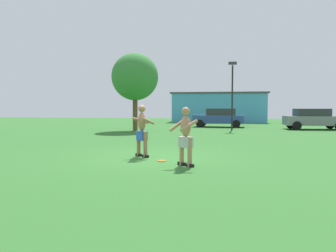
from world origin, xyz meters
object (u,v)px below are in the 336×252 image
car_gray_mid_lot (313,119)px  player_with_cap (186,134)px  player_in_blue (142,129)px  lamp_post (232,88)px  tree_right_field (135,77)px  car_blue_near_post (220,117)px  frisbee (162,161)px

car_gray_mid_lot → player_with_cap: bearing=-115.5°
player_with_cap → player_in_blue: size_ratio=0.96×
car_gray_mid_lot → lamp_post: size_ratio=0.87×
player_in_blue → tree_right_field: (-3.41, 12.14, 2.93)m
car_blue_near_post → car_gray_mid_lot: 7.35m
player_in_blue → lamp_post: lamp_post is taller
player_with_cap → car_blue_near_post: size_ratio=0.38×
car_blue_near_post → frisbee: bearing=-95.7°
frisbee → car_gray_mid_lot: size_ratio=0.06×
frisbee → player_with_cap: bearing=-40.9°
player_in_blue → player_with_cap: bearing=-42.8°
player_with_cap → frisbee: player_with_cap is taller
player_in_blue → tree_right_field: 12.94m
player_with_cap → tree_right_field: size_ratio=0.30×
car_gray_mid_lot → car_blue_near_post: bearing=163.7°
player_with_cap → lamp_post: lamp_post is taller
player_in_blue → car_blue_near_post: 17.67m
frisbee → tree_right_field: 14.15m
player_with_cap → player_in_blue: bearing=137.2°
player_in_blue → car_gray_mid_lot: player_in_blue is taller
tree_right_field → player_with_cap: bearing=-69.7°
frisbee → car_gray_mid_lot: 18.51m
car_gray_mid_lot → tree_right_field: (-13.10, -3.28, 3.03)m
player_with_cap → player_in_blue: 2.21m
player_in_blue → frisbee: (0.82, -0.80, -0.91)m
frisbee → tree_right_field: tree_right_field is taller
frisbee → player_in_blue: bearing=135.4°
car_blue_near_post → player_in_blue: bearing=-98.6°
player_with_cap → car_blue_near_post: player_with_cap is taller
player_with_cap → lamp_post: (1.91, 15.27, 2.21)m
frisbee → lamp_post: size_ratio=0.05×
frisbee → car_gray_mid_lot: (8.87, 16.22, 0.81)m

